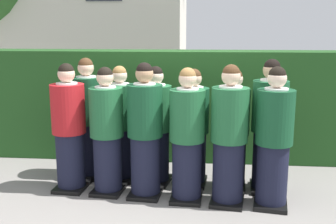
{
  "coord_description": "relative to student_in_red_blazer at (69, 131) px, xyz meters",
  "views": [
    {
      "loc": [
        0.44,
        -4.78,
        2.1
      ],
      "look_at": [
        0.0,
        0.25,
        1.05
      ],
      "focal_mm": 43.21,
      "sensor_mm": 36.0,
      "label": 1
    }
  ],
  "objects": [
    {
      "name": "hedge",
      "position": [
        1.28,
        1.53,
        0.08
      ],
      "size": [
        8.36,
        0.7,
        1.75
      ],
      "color": "#214C1E",
      "rests_on": "ground"
    },
    {
      "name": "student_front_row_2",
      "position": [
        1.01,
        -0.12,
        0.01
      ],
      "size": [
        0.44,
        0.55,
        1.7
      ],
      "color": "black",
      "rests_on": "ground"
    },
    {
      "name": "student_rear_row_4",
      "position": [
        2.12,
        0.24,
        -0.04
      ],
      "size": [
        0.41,
        0.52,
        1.59
      ],
      "color": "black",
      "rests_on": "ground"
    },
    {
      "name": "student_rear_row_2",
      "position": [
        1.1,
        0.33,
        -0.03
      ],
      "size": [
        0.45,
        0.54,
        1.61
      ],
      "color": "black",
      "rests_on": "ground"
    },
    {
      "name": "student_front_row_1",
      "position": [
        0.51,
        -0.06,
        -0.02
      ],
      "size": [
        0.42,
        0.5,
        1.63
      ],
      "color": "black",
      "rests_on": "ground"
    },
    {
      "name": "student_rear_row_3",
      "position": [
        1.6,
        0.32,
        -0.04
      ],
      "size": [
        0.41,
        0.52,
        1.58
      ],
      "color": "black",
      "rests_on": "ground"
    },
    {
      "name": "student_in_red_blazer",
      "position": [
        0.0,
        0.0,
        0.0
      ],
      "size": [
        0.43,
        0.54,
        1.67
      ],
      "color": "black",
      "rests_on": "ground"
    },
    {
      "name": "ground_plane",
      "position": [
        1.28,
        -0.17,
        -0.8
      ],
      "size": [
        60.0,
        60.0,
        0.0
      ],
      "primitive_type": "plane",
      "color": "gray"
    },
    {
      "name": "student_front_row_3",
      "position": [
        1.54,
        -0.21,
        -0.01
      ],
      "size": [
        0.43,
        0.53,
        1.65
      ],
      "color": "black",
      "rests_on": "ground"
    },
    {
      "name": "student_front_row_5",
      "position": [
        2.56,
        -0.3,
        0.01
      ],
      "size": [
        0.46,
        0.56,
        1.68
      ],
      "color": "black",
      "rests_on": "ground"
    },
    {
      "name": "student_rear_row_1",
      "position": [
        0.59,
        0.42,
        -0.03
      ],
      "size": [
        0.42,
        0.48,
        1.6
      ],
      "color": "black",
      "rests_on": "ground"
    },
    {
      "name": "student_front_row_4",
      "position": [
        2.04,
        -0.27,
        0.01
      ],
      "size": [
        0.46,
        0.54,
        1.69
      ],
      "color": "black",
      "rests_on": "ground"
    },
    {
      "name": "student_rear_row_5",
      "position": [
        2.57,
        0.19,
        0.03
      ],
      "size": [
        0.45,
        0.52,
        1.73
      ],
      "color": "black",
      "rests_on": "ground"
    },
    {
      "name": "student_rear_row_0",
      "position": [
        0.11,
        0.5,
        0.02
      ],
      "size": [
        0.44,
        0.53,
        1.7
      ],
      "color": "black",
      "rests_on": "ground"
    }
  ]
}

